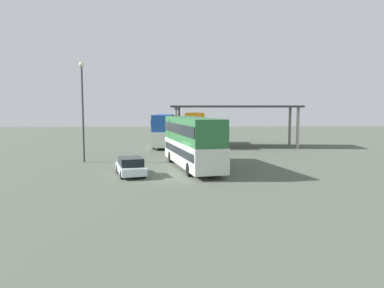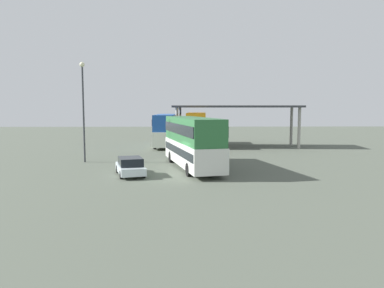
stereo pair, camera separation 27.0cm
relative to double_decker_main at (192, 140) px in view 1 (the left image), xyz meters
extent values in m
plane|color=#4F564A|center=(-0.71, -3.29, -2.29)|extent=(140.00, 140.00, 0.00)
cube|color=silver|center=(0.00, -0.01, -1.02)|extent=(4.88, 11.54, 1.84)
cube|color=#296635|center=(0.00, -0.01, 0.89)|extent=(4.75, 11.31, 1.99)
cube|color=black|center=(0.00, -0.01, -0.80)|extent=(4.81, 11.11, 0.62)
cube|color=black|center=(0.00, -0.01, 0.99)|extent=(4.81, 11.11, 0.80)
cube|color=black|center=(-1.22, 5.44, -0.75)|extent=(2.07, 0.56, 1.10)
cube|color=orange|center=(-1.22, 5.44, 0.13)|extent=(1.70, 0.46, 0.36)
cylinder|color=black|center=(-1.85, 3.16, -1.79)|extent=(0.49, 1.04, 1.00)
cylinder|color=black|center=(0.32, 3.64, -1.79)|extent=(0.49, 1.04, 1.00)
cylinder|color=black|center=(-0.32, -3.67, -1.79)|extent=(0.49, 1.04, 1.00)
cylinder|color=black|center=(1.85, -3.18, -1.79)|extent=(0.49, 1.04, 1.00)
cube|color=silver|center=(-4.63, -3.15, -1.80)|extent=(2.78, 4.33, 0.55)
cube|color=black|center=(-4.57, -3.35, -1.23)|extent=(2.15, 2.56, 0.58)
cylinder|color=black|center=(-5.73, -2.18, -1.99)|extent=(0.36, 0.63, 0.60)
cylinder|color=black|center=(-4.21, -1.74, -1.99)|extent=(0.36, 0.63, 0.60)
cylinder|color=black|center=(-5.05, -4.57, -1.99)|extent=(0.36, 0.63, 0.60)
cylinder|color=black|center=(-3.52, -4.13, -1.99)|extent=(0.36, 0.63, 0.60)
cube|color=silver|center=(-2.95, 17.26, -1.04)|extent=(2.82, 10.58, 1.81)
cube|color=#1C4DA1|center=(-2.95, 17.26, 0.85)|extent=(2.74, 10.37, 1.96)
cube|color=black|center=(-2.95, 17.26, -0.82)|extent=(2.85, 10.17, 0.61)
cube|color=black|center=(-2.95, 17.26, 0.94)|extent=(2.85, 10.17, 0.78)
cube|color=black|center=(-2.79, 22.46, -0.77)|extent=(2.13, 0.17, 1.08)
cube|color=orange|center=(-2.79, 22.46, 0.10)|extent=(1.75, 0.13, 0.36)
cylinder|color=black|center=(-3.97, 20.55, -1.79)|extent=(0.31, 1.01, 1.00)
cylinder|color=black|center=(-1.72, 20.48, -1.79)|extent=(0.31, 1.01, 1.00)
cylinder|color=black|center=(-4.18, 14.03, -1.79)|extent=(0.31, 1.01, 1.00)
cylinder|color=black|center=(-1.92, 13.96, -1.79)|extent=(0.31, 1.01, 1.00)
cube|color=white|center=(0.98, 18.23, -0.99)|extent=(2.94, 10.56, 1.90)
cube|color=orange|center=(0.98, 18.23, 0.99)|extent=(2.85, 10.35, 2.06)
cube|color=black|center=(0.98, 18.23, -0.76)|extent=(2.95, 10.14, 0.65)
cube|color=black|center=(0.98, 18.23, 1.09)|extent=(2.95, 10.14, 0.82)
cube|color=black|center=(1.25, 23.40, -0.71)|extent=(2.05, 0.20, 1.14)
cube|color=orange|center=(1.25, 23.40, 0.21)|extent=(1.68, 0.17, 0.36)
cylinder|color=black|center=(0.07, 21.52, -1.79)|extent=(0.33, 1.01, 1.00)
cylinder|color=black|center=(2.23, 21.41, -1.79)|extent=(0.33, 1.01, 1.00)
cylinder|color=black|center=(-0.26, 15.05, -1.79)|extent=(0.33, 1.01, 1.00)
cylinder|color=black|center=(1.90, 14.94, -1.79)|extent=(0.33, 1.01, 1.00)
cube|color=#33353A|center=(6.05, 16.76, 2.83)|extent=(16.44, 6.76, 0.25)
cylinder|color=#9E9B93|center=(13.63, 18.38, 0.21)|extent=(0.36, 0.36, 5.00)
cylinder|color=#9E9B93|center=(13.30, 14.03, 0.21)|extent=(0.36, 0.36, 5.00)
cylinder|color=#9E9B93|center=(-1.19, 19.50, 0.21)|extent=(0.36, 0.36, 5.00)
cylinder|color=#9E9B93|center=(-1.52, 15.15, 0.21)|extent=(0.36, 0.36, 5.00)
cylinder|color=#33353A|center=(-9.77, 3.54, 2.04)|extent=(0.16, 0.16, 8.67)
sphere|color=beige|center=(-9.77, 3.54, 6.53)|extent=(0.44, 0.44, 0.44)
camera|label=1|loc=(-0.92, -29.91, 2.67)|focal=34.24mm
camera|label=2|loc=(-0.65, -29.91, 2.67)|focal=34.24mm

